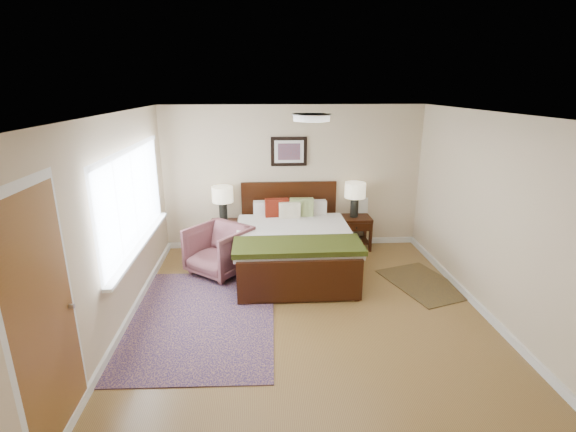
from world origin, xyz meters
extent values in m
plane|color=brown|center=(0.00, 0.00, 0.00)|extent=(5.00, 5.00, 0.00)
cube|color=#C4AD8E|center=(0.00, 2.50, 1.25)|extent=(4.50, 0.04, 2.50)
cube|color=#C4AD8E|center=(0.00, -2.50, 1.25)|extent=(4.50, 0.04, 2.50)
cube|color=#C4AD8E|center=(-2.25, 0.00, 1.25)|extent=(0.04, 5.00, 2.50)
cube|color=#C4AD8E|center=(2.25, 0.00, 1.25)|extent=(0.04, 5.00, 2.50)
cube|color=white|center=(0.00, 0.00, 2.50)|extent=(4.50, 5.00, 0.02)
cube|color=silver|center=(-2.23, 0.70, 1.40)|extent=(0.02, 2.72, 1.32)
cube|color=silver|center=(-2.21, 0.70, 1.40)|extent=(0.01, 2.60, 1.20)
cube|color=silver|center=(-2.18, 0.70, 0.77)|extent=(0.10, 2.72, 0.04)
cube|color=silver|center=(-2.23, -1.75, 1.09)|extent=(0.01, 1.00, 2.18)
cube|color=brown|center=(-2.23, -1.75, 1.05)|extent=(0.01, 0.90, 2.10)
cylinder|color=#999999|center=(-2.20, -1.37, 1.00)|extent=(0.04, 0.04, 0.04)
cylinder|color=white|center=(0.00, 0.00, 2.46)|extent=(0.40, 0.40, 0.07)
cylinder|color=beige|center=(0.00, 0.00, 2.50)|extent=(0.44, 0.44, 0.01)
cube|color=black|center=(-0.07, 2.46, 0.61)|extent=(1.67, 0.06, 1.17)
cube|color=black|center=(-0.07, 0.34, 0.31)|extent=(1.67, 0.06, 0.59)
cube|color=black|center=(-0.87, 1.40, 0.33)|extent=(0.06, 2.10, 0.19)
cube|color=black|center=(0.72, 1.40, 0.33)|extent=(0.06, 2.10, 0.19)
cube|color=beige|center=(-0.07, 1.40, 0.47)|extent=(1.57, 2.08, 0.23)
cube|color=beige|center=(-0.07, 1.30, 0.63)|extent=(1.75, 1.85, 0.10)
cube|color=#303810|center=(-0.07, 0.70, 0.68)|extent=(1.79, 0.70, 0.07)
cube|color=beige|center=(-0.44, 2.22, 0.77)|extent=(0.52, 0.18, 0.27)
cube|color=beige|center=(0.29, 2.22, 0.77)|extent=(0.52, 0.18, 0.27)
cube|color=#5C160A|center=(-0.30, 2.10, 0.82)|extent=(0.41, 0.17, 0.33)
cube|color=#7D8D51|center=(0.11, 2.10, 0.82)|extent=(0.41, 0.16, 0.33)
cube|color=beige|center=(-0.10, 2.02, 0.79)|extent=(0.36, 0.13, 0.29)
cube|color=black|center=(-0.07, 2.48, 1.72)|extent=(0.62, 0.03, 0.50)
cube|color=silver|center=(-0.07, 2.46, 1.72)|extent=(0.50, 0.01, 0.38)
cube|color=#A52D23|center=(-0.07, 2.44, 1.72)|extent=(0.38, 0.01, 0.28)
cube|color=black|center=(-1.22, 2.27, 0.52)|extent=(0.46, 0.42, 0.05)
cube|color=black|center=(-1.42, 2.09, 0.25)|extent=(0.05, 0.05, 0.50)
cube|color=black|center=(-1.02, 2.09, 0.25)|extent=(0.05, 0.05, 0.50)
cube|color=black|center=(-1.42, 2.45, 0.25)|extent=(0.05, 0.05, 0.50)
cube|color=black|center=(-1.02, 2.45, 0.25)|extent=(0.05, 0.05, 0.50)
cube|color=black|center=(-1.22, 2.08, 0.42)|extent=(0.40, 0.03, 0.14)
cube|color=black|center=(1.06, 2.27, 0.56)|extent=(0.59, 0.44, 0.05)
cube|color=black|center=(0.80, 2.08, 0.27)|extent=(0.05, 0.05, 0.54)
cube|color=black|center=(1.33, 2.08, 0.27)|extent=(0.05, 0.05, 0.54)
cube|color=black|center=(0.80, 2.46, 0.27)|extent=(0.05, 0.05, 0.54)
cube|color=black|center=(1.33, 2.46, 0.27)|extent=(0.05, 0.05, 0.54)
cube|color=black|center=(1.06, 2.06, 0.46)|extent=(0.53, 0.03, 0.14)
cube|color=black|center=(1.06, 2.27, 0.14)|extent=(0.53, 0.38, 0.03)
cube|color=black|center=(1.06, 2.27, 0.17)|extent=(0.22, 0.28, 0.03)
cube|color=black|center=(1.06, 2.27, 0.20)|extent=(0.22, 0.28, 0.03)
cube|color=black|center=(1.06, 2.27, 0.24)|extent=(0.22, 0.28, 0.03)
cylinder|color=black|center=(-1.22, 2.27, 0.71)|extent=(0.14, 0.14, 0.32)
cylinder|color=black|center=(-1.22, 2.27, 0.89)|extent=(0.02, 0.02, 0.06)
cylinder|color=beige|center=(-1.22, 2.27, 1.03)|extent=(0.36, 0.36, 0.26)
cylinder|color=black|center=(1.06, 2.27, 0.75)|extent=(0.14, 0.14, 0.32)
cylinder|color=black|center=(1.06, 2.27, 0.93)|extent=(0.02, 0.02, 0.06)
cylinder|color=beige|center=(1.06, 2.27, 1.07)|extent=(0.36, 0.36, 0.26)
imported|color=brown|center=(-1.23, 1.38, 0.38)|extent=(1.15, 1.15, 0.76)
cube|color=#0E0D42|center=(-1.35, 0.05, 0.01)|extent=(1.90, 2.62, 0.01)
cube|color=black|center=(1.80, 0.78, 0.01)|extent=(1.20, 1.48, 0.01)
camera|label=1|loc=(-0.58, -4.64, 2.79)|focal=26.00mm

